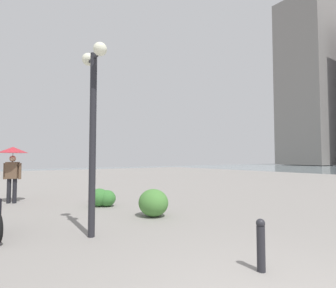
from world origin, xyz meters
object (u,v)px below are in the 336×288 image
object	(u,v)px
lamppost	(93,109)
bollard_near	(261,244)
bollard_mid	(92,193)
pedestrian	(13,159)

from	to	relation	value
lamppost	bollard_near	bearing A→B (deg)	-155.63
bollard_mid	lamppost	bearing A→B (deg)	160.03
pedestrian	bollard_mid	bearing A→B (deg)	-124.02
lamppost	pedestrian	world-z (taller)	lamppost
bollard_near	bollard_mid	xyz separation A→B (m)	(7.16, -0.09, -0.04)
lamppost	pedestrian	bearing A→B (deg)	8.95
lamppost	bollard_near	size ratio (longest dim) A/B	5.30
lamppost	bollard_mid	world-z (taller)	lamppost
lamppost	pedestrian	distance (m)	5.85
pedestrian	bollard_near	world-z (taller)	pedestrian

